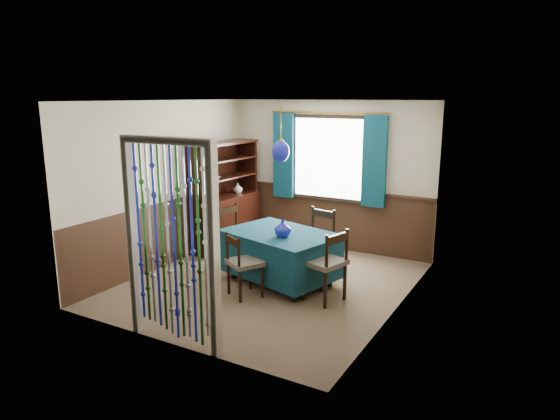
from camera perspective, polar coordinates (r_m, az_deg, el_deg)
The scene contains 22 objects.
floor at distance 7.05m, azimuth -1.29°, elevation -8.39°, with size 4.00×4.00×0.00m, color brown.
ceiling at distance 6.57m, azimuth -1.40°, elevation 12.37°, with size 4.00×4.00×0.00m, color silver.
wall_back at distance 8.45m, azimuth 5.63°, elevation 3.92°, with size 3.60×3.60×0.00m, color beige.
wall_front at distance 5.13m, azimuth -12.86°, elevation -2.24°, with size 3.60×3.60×0.00m, color beige.
wall_left at distance 7.76m, azimuth -12.85°, elevation 2.86°, with size 4.00×4.00×0.00m, color beige.
wall_right at distance 6.00m, azimuth 13.59°, elevation -0.09°, with size 4.00×4.00×0.00m, color beige.
wainscot_back at distance 8.59m, azimuth 5.48°, elevation -1.04°, with size 3.60×3.60×0.00m, color #3C2517.
wainscot_front at distance 5.38m, azimuth -12.35°, elevation -9.94°, with size 3.60×3.60×0.00m, color #3C2517.
wainscot_left at distance 7.91m, azimuth -12.50°, elevation -2.50°, with size 4.00×4.00×0.00m, color #3C2517.
wainscot_right at distance 6.21m, azimuth 13.09°, elevation -6.83°, with size 4.00×4.00×0.00m, color #3C2517.
window at distance 8.37m, azimuth 5.53°, elevation 5.91°, with size 1.32×0.12×1.42m, color black.
doorway at distance 5.23m, azimuth -12.31°, elevation -4.21°, with size 1.16×0.12×2.18m, color silver, non-canonical shape.
dining_table at distance 6.96m, azimuth 0.08°, elevation -4.99°, with size 1.73×1.40×0.72m.
chair_near at distance 6.50m, azimuth -4.25°, elevation -6.08°, with size 0.56×0.55×0.85m.
chair_far at distance 7.41m, azimuth 4.20°, elevation -3.31°, with size 0.53×0.52×0.93m.
chair_left at distance 7.63m, azimuth -5.01°, elevation -2.84°, with size 0.49×0.51×0.94m.
chair_right at distance 6.35m, azimuth 5.32°, elevation -6.09°, with size 0.56×0.57×0.94m.
sideboard at distance 8.59m, azimuth -6.28°, elevation -0.20°, with size 0.54×1.41×1.82m.
pendant_lamp at distance 6.66m, azimuth 0.08°, elevation 6.74°, with size 0.23×0.23×0.80m.
vase_table at distance 6.64m, azimuth 0.31°, elevation -2.18°, with size 0.21×0.21×0.22m, color navy.
bowl_shelf at distance 8.15m, azimuth -7.50°, elevation 3.65°, with size 0.19×0.19×0.05m, color beige.
vase_sideboard at distance 8.72m, azimuth -4.86°, elevation 2.58°, with size 0.18×0.18×0.19m, color beige.
Camera 1 is at (3.37, -5.64, 2.56)m, focal length 32.00 mm.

